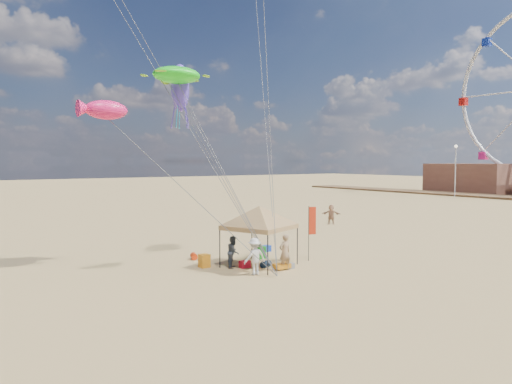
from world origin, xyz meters
TOP-DOWN VIEW (x-y plane):
  - ground at (0.00, 0.00)m, footprint 280.00×280.00m
  - canopy_tent at (0.23, 3.03)m, footprint 5.68×5.68m
  - feather_flag at (3.41, 2.43)m, footprint 0.47×0.13m
  - cooler_red at (-0.65, 3.12)m, footprint 0.54×0.38m
  - cooler_blue at (2.96, 6.10)m, footprint 0.54×0.38m
  - bag_navy at (0.30, 2.53)m, footprint 0.69×0.54m
  - bag_orange at (-1.84, 6.59)m, footprint 0.54×0.69m
  - chair_green at (1.46, 4.64)m, footprint 0.50×0.50m
  - chair_yellow at (-2.35, 4.44)m, footprint 0.50×0.50m
  - crate_grey at (1.23, 1.59)m, footprint 0.34×0.30m
  - beach_cart at (0.68, 1.64)m, footprint 0.90×0.50m
  - person_near_a at (0.74, 1.47)m, footprint 0.69×0.46m
  - person_near_b at (-1.12, 3.49)m, footprint 1.03×1.04m
  - person_near_c at (-1.10, 1.54)m, footprint 1.21×0.72m
  - person_far_c at (15.35, 13.13)m, footprint 1.54×1.56m
  - building_north at (67.00, 30.00)m, footprint 10.00×14.00m
  - lamp_north at (55.00, 26.00)m, footprint 0.50×0.50m
  - turtle_kite at (-2.96, 6.25)m, footprint 2.98×2.55m
  - fish_kite at (-7.45, 4.30)m, footprint 2.16×1.44m
  - squid_kite at (-2.29, 7.22)m, footprint 1.16×1.16m

SIDE VIEW (x-z plane):
  - ground at x=0.00m, z-range 0.00..0.00m
  - crate_grey at x=1.23m, z-range 0.00..0.28m
  - bag_navy at x=0.30m, z-range 0.00..0.36m
  - bag_orange at x=-1.84m, z-range 0.00..0.36m
  - cooler_red at x=-0.65m, z-range 0.00..0.38m
  - cooler_blue at x=2.96m, z-range 0.00..0.38m
  - beach_cart at x=0.68m, z-range 0.08..0.32m
  - chair_green at x=1.46m, z-range 0.00..0.70m
  - chair_yellow at x=-2.35m, z-range 0.00..0.70m
  - person_near_b at x=-1.12m, z-range 0.00..1.69m
  - person_far_c at x=15.35m, z-range 0.00..1.79m
  - person_near_c at x=-1.10m, z-range 0.00..1.84m
  - person_near_a at x=0.74m, z-range 0.00..1.88m
  - feather_flag at x=3.41m, z-range 0.52..3.64m
  - building_north at x=67.00m, z-range 0.00..5.20m
  - canopy_tent at x=0.23m, z-range 1.25..4.99m
  - lamp_north at x=55.00m, z-range 1.39..9.64m
  - fish_kite at x=-7.45m, z-range 7.52..8.40m
  - squid_kite at x=-2.29m, z-range 8.42..11.11m
  - turtle_kite at x=-2.96m, z-range 9.84..10.72m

